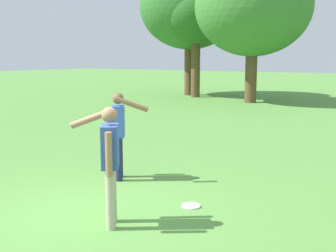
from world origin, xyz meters
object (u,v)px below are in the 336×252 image
object	(u,v)px
tree_far_right	(253,7)
frisbee	(191,206)
person_catcher	(109,157)
tree_tall_left	(190,7)
tree_broad_center	(196,16)
person_thrower	(119,129)

from	to	relation	value
tree_far_right	frisbee	bearing A→B (deg)	-69.72
person_catcher	tree_tall_left	size ratio (longest dim) A/B	0.21
person_catcher	tree_broad_center	size ratio (longest dim) A/B	0.26
tree_broad_center	person_thrower	bearing A→B (deg)	-64.01
person_thrower	frisbee	distance (m)	2.20
frisbee	person_catcher	bearing A→B (deg)	-113.21
frisbee	tree_tall_left	xyz separation A→B (m)	(-10.30, 16.64, 5.26)
tree_broad_center	tree_tall_left	bearing A→B (deg)	137.12
person_thrower	tree_far_right	bearing A→B (deg)	103.98
tree_tall_left	tree_far_right	distance (m)	5.25
person_thrower	tree_broad_center	bearing A→B (deg)	115.99
frisbee	tree_far_right	bearing A→B (deg)	110.28
person_catcher	tree_far_right	size ratio (longest dim) A/B	0.23
person_catcher	tree_tall_left	xyz separation A→B (m)	(-9.77, 17.89, 4.31)
person_thrower	person_catcher	world-z (taller)	same
frisbee	person_thrower	bearing A→B (deg)	164.43
person_thrower	tree_tall_left	size ratio (longest dim) A/B	0.21
frisbee	tree_tall_left	bearing A→B (deg)	121.76
person_thrower	tree_tall_left	distance (m)	18.67
tree_broad_center	tree_far_right	xyz separation A→B (m)	(3.87, -0.99, 0.14)
frisbee	tree_far_right	distance (m)	16.41
person_catcher	tree_broad_center	xyz separation A→B (m)	(-8.78, 16.97, 3.67)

